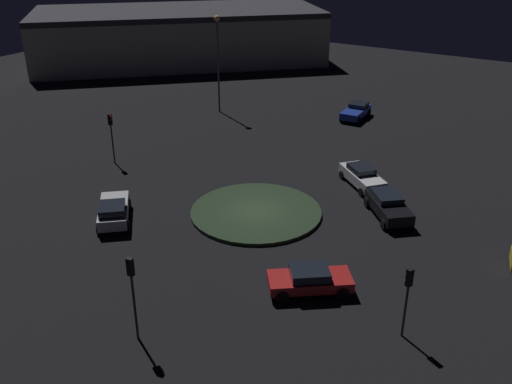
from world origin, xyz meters
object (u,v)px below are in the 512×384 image
object	(u,v)px
car_white	(362,176)
car_blue	(356,111)
streetlamp_southwest	(218,47)
store_building	(179,35)
traffic_light_northeast	(408,289)
traffic_light_south	(111,129)
car_red	(310,279)
traffic_light_east	(132,282)
car_black	(388,205)
car_silver	(114,211)

from	to	relation	value
car_white	car_blue	distance (m)	16.25
streetlamp_southwest	store_building	distance (m)	24.60
car_blue	car_white	bearing A→B (deg)	21.45
traffic_light_northeast	traffic_light_south	bearing A→B (deg)	11.76
car_red	traffic_light_east	size ratio (longest dim) A/B	1.04
car_black	streetlamp_southwest	world-z (taller)	streetlamp_southwest
traffic_light_east	traffic_light_northeast	world-z (taller)	traffic_light_east
car_black	traffic_light_south	bearing A→B (deg)	-123.72
car_red	traffic_light_northeast	distance (m)	5.83
car_black	car_blue	distance (m)	21.01
traffic_light_northeast	streetlamp_southwest	distance (m)	37.15
car_black	traffic_light_northeast	xyz separation A→B (m)	(11.43, 4.81, 1.89)
car_blue	traffic_light_northeast	world-z (taller)	traffic_light_northeast
streetlamp_southwest	car_red	bearing A→B (deg)	43.25
car_black	traffic_light_east	world-z (taller)	traffic_light_east
traffic_light_east	car_blue	bearing A→B (deg)	-1.34
traffic_light_east	store_building	world-z (taller)	store_building
car_silver	car_red	world-z (taller)	car_silver
car_black	car_silver	bearing A→B (deg)	-96.76
car_black	traffic_light_south	size ratio (longest dim) A/B	1.10
car_black	traffic_light_east	size ratio (longest dim) A/B	1.02
car_white	car_red	size ratio (longest dim) A/B	0.97
car_black	streetlamp_southwest	distance (m)	26.94
car_white	car_blue	bearing A→B (deg)	154.86
car_black	car_white	xyz separation A→B (m)	(-3.66, -3.33, -0.04)
car_white	traffic_light_south	world-z (taller)	traffic_light_south
car_white	car_red	distance (m)	14.40
car_silver	traffic_light_south	distance (m)	10.51
traffic_light_south	store_building	distance (m)	37.30
car_white	car_blue	xyz separation A→B (m)	(-14.85, -6.60, -0.04)
store_building	car_black	bearing A→B (deg)	100.96
car_silver	streetlamp_southwest	bearing A→B (deg)	-22.58
car_blue	traffic_light_northeast	xyz separation A→B (m)	(29.94, 14.74, 1.97)
traffic_light_east	streetlamp_southwest	xyz separation A→B (m)	(-31.28, -16.96, 3.43)
traffic_light_east	streetlamp_southwest	bearing A→B (deg)	20.76
traffic_light_east	store_building	size ratio (longest dim) A/B	0.12
car_blue	streetlamp_southwest	size ratio (longest dim) A/B	0.45
car_red	traffic_light_east	bearing A→B (deg)	18.79
car_white	streetlamp_southwest	xyz separation A→B (m)	(-9.46, -19.47, 5.83)
car_silver	car_white	size ratio (longest dim) A/B	1.01
store_building	car_blue	bearing A→B (deg)	117.18
car_black	streetlamp_southwest	xyz separation A→B (m)	(-13.13, -22.80, 5.79)
store_building	traffic_light_east	bearing A→B (deg)	83.12
traffic_light_east	car_silver	bearing A→B (deg)	41.43
car_red	traffic_light_east	distance (m)	9.61
traffic_light_south	traffic_light_northeast	distance (m)	28.38
traffic_light_east	traffic_light_northeast	bearing A→B (deg)	-65.42
traffic_light_northeast	car_black	bearing A→B (deg)	-37.58
car_silver	car_white	world-z (taller)	car_silver
streetlamp_southwest	traffic_light_northeast	bearing A→B (deg)	48.35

